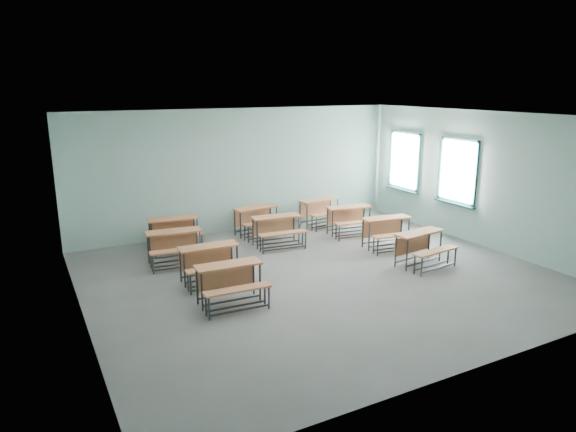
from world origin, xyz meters
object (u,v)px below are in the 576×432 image
Objects in this scene: desk_unit_r1c0 at (210,259)px; desk_unit_r1c2 at (388,228)px; desk_unit_r3c1 at (258,217)px; desk_unit_r3c0 at (174,229)px; desk_unit_r2c2 at (351,216)px; desk_unit_r0c2 at (423,244)px; desk_unit_r3c2 at (321,208)px; desk_unit_r2c0 at (175,242)px; desk_unit_r2c1 at (278,226)px; desk_unit_r0c0 at (231,278)px.

desk_unit_r1c0 and desk_unit_r1c2 have the same top height.
desk_unit_r1c0 is 3.37m from desk_unit_r3c1.
desk_unit_r2c2 is at bearing -8.12° from desk_unit_r3c0.
desk_unit_r0c2 is 1.00× the size of desk_unit_r1c2.
desk_unit_r3c1 and desk_unit_r3c2 have the same top height.
desk_unit_r1c0 is 0.95× the size of desk_unit_r2c2.
desk_unit_r3c0 is (-4.48, 2.32, 0.00)m from desk_unit_r1c2.
desk_unit_r3c2 is (-0.21, 3.78, 0.00)m from desk_unit_r0c2.
desk_unit_r0c2 is 1.01× the size of desk_unit_r2c0.
desk_unit_r0c2 is at bearing -94.24° from desk_unit_r3c2.
desk_unit_r1c2 and desk_unit_r2c1 have the same top height.
desk_unit_r2c1 is 0.99× the size of desk_unit_r3c2.
desk_unit_r0c2 is 2.67m from desk_unit_r2c2.
desk_unit_r1c2 and desk_unit_r3c1 have the same top height.
desk_unit_r3c0 is (-4.35, 0.96, 0.00)m from desk_unit_r2c2.
desk_unit_r1c0 is at bearing 90.51° from desk_unit_r0c0.
desk_unit_r0c2 is 3.41m from desk_unit_r2c1.
desk_unit_r0c2 is 4.32m from desk_unit_r3c1.
desk_unit_r1c0 is (-4.33, 1.20, 0.00)m from desk_unit_r0c2.
desk_unit_r1c2 is 1.02× the size of desk_unit_r3c1.
desk_unit_r0c2 is 3.79m from desk_unit_r3c2.
desk_unit_r1c0 is at bearing -171.04° from desk_unit_r1c2.
desk_unit_r1c2 is 5.05m from desk_unit_r3c0.
desk_unit_r1c2 is 1.00× the size of desk_unit_r3c2.
desk_unit_r2c2 is at bearing -32.19° from desk_unit_r3c1.
desk_unit_r1c2 is 1.02× the size of desk_unit_r2c0.
desk_unit_r0c0 is 4.69m from desk_unit_r1c2.
desk_unit_r3c2 is at bearing -4.49° from desk_unit_r3c1.
desk_unit_r2c0 is (-4.78, 1.25, 0.00)m from desk_unit_r1c2.
desk_unit_r3c1 is at bearing 7.57° from desk_unit_r3c0.
desk_unit_r3c0 is (0.02, 3.61, 0.00)m from desk_unit_r0c0.
desk_unit_r3c1 is (2.20, 2.56, 0.00)m from desk_unit_r1c0.
desk_unit_r2c0 is 2.78m from desk_unit_r3c1.
desk_unit_r2c1 is 0.99× the size of desk_unit_r2c2.
desk_unit_r0c0 is at bearing -145.39° from desk_unit_r3c2.
desk_unit_r2c0 is 4.64m from desk_unit_r2c2.
desk_unit_r2c1 is (-2.25, 1.36, 0.00)m from desk_unit_r1c2.
desk_unit_r0c2 and desk_unit_r2c1 have the same top height.
desk_unit_r2c2 is 1.02× the size of desk_unit_r3c1.
desk_unit_r0c2 is 1.05× the size of desk_unit_r1c0.
desk_unit_r1c2 is at bearing -8.85° from desk_unit_r2c0.
desk_unit_r2c0 is (-4.65, 2.56, 0.00)m from desk_unit_r0c2.
desk_unit_r0c2 is 1.00× the size of desk_unit_r2c2.
desk_unit_r1c2 is at bearing -52.32° from desk_unit_r3c1.
desk_unit_r2c2 is 1.00× the size of desk_unit_r3c2.
desk_unit_r2c0 is at bearing -171.01° from desk_unit_r2c2.
desk_unit_r0c2 is 1.02× the size of desk_unit_r3c1.
desk_unit_r2c1 is at bearing 52.28° from desk_unit_r0c0.
desk_unit_r1c0 and desk_unit_r3c0 have the same top height.
desk_unit_r0c0 is 4.38m from desk_unit_r0c2.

